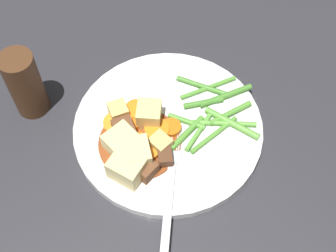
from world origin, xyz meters
TOP-DOWN VIEW (x-y plane):
  - ground_plane at (0.00, 0.00)m, footprint 3.00×3.00m
  - dinner_plate at (0.00, 0.00)m, footprint 0.25×0.25m
  - stew_sauce at (0.05, -0.00)m, footprint 0.11×0.11m
  - carrot_slice_0 at (0.02, -0.00)m, footprint 0.04×0.04m
  - carrot_slice_1 at (0.05, -0.00)m, footprint 0.04×0.04m
  - carrot_slice_2 at (0.04, -0.03)m, footprint 0.04×0.04m
  - carrot_slice_3 at (0.06, -0.04)m, footprint 0.04×0.04m
  - carrot_slice_4 at (0.04, 0.01)m, footprint 0.05×0.05m
  - carrot_slice_5 at (0.00, 0.01)m, footprint 0.03×0.03m
  - carrot_slice_6 at (0.02, -0.04)m, footprint 0.03×0.03m
  - potato_chunk_0 at (0.04, -0.05)m, footprint 0.03×0.03m
  - potato_chunk_1 at (0.08, 0.03)m, footprint 0.05×0.05m
  - potato_chunk_2 at (0.07, -0.01)m, footprint 0.04×0.04m
  - potato_chunk_3 at (0.06, 0.02)m, footprint 0.04×0.04m
  - potato_chunk_4 at (0.02, -0.02)m, footprint 0.04×0.04m
  - potato_chunk_5 at (0.03, 0.02)m, footprint 0.03×0.03m
  - meat_chunk_0 at (0.03, 0.04)m, footprint 0.03×0.03m
  - meat_chunk_1 at (0.06, -0.02)m, footprint 0.03×0.04m
  - meat_chunk_2 at (0.06, 0.04)m, footprint 0.03×0.03m
  - green_bean_0 at (-0.01, 0.03)m, footprint 0.07×0.02m
  - green_bean_1 at (-0.06, 0.04)m, footprint 0.07×0.06m
  - green_bean_2 at (-0.07, 0.05)m, footprint 0.04×0.08m
  - green_bean_3 at (-0.09, 0.01)m, footprint 0.08×0.02m
  - green_bean_4 at (-0.08, 0.03)m, footprint 0.07×0.01m
  - green_bean_5 at (-0.04, 0.05)m, footprint 0.08×0.01m
  - green_bean_6 at (-0.08, -0.02)m, footprint 0.08×0.02m
  - green_bean_7 at (-0.08, -0.02)m, footprint 0.05×0.07m
  - green_bean_8 at (-0.02, 0.01)m, footprint 0.03×0.05m
  - green_bean_9 at (-0.03, 0.03)m, footprint 0.07×0.03m
  - green_bean_10 at (-0.06, 0.00)m, footprint 0.05×0.03m
  - fork at (0.04, 0.07)m, footprint 0.13×0.14m
  - pepper_mill at (0.13, -0.14)m, footprint 0.04×0.04m

SIDE VIEW (x-z plane):
  - ground_plane at x=0.00m, z-range 0.00..0.00m
  - dinner_plate at x=0.00m, z-range 0.00..0.01m
  - stew_sauce at x=0.05m, z-range 0.01..0.02m
  - fork at x=0.04m, z-range 0.01..0.02m
  - green_bean_6 at x=-0.08m, z-range 0.01..0.02m
  - green_bean_5 at x=-0.04m, z-range 0.01..0.02m
  - green_bean_9 at x=-0.03m, z-range 0.01..0.02m
  - green_bean_1 at x=-0.06m, z-range 0.01..0.02m
  - green_bean_8 at x=-0.02m, z-range 0.01..0.02m
  - green_bean_7 at x=-0.08m, z-range 0.01..0.02m
  - green_bean_4 at x=-0.08m, z-range 0.01..0.02m
  - green_bean_10 at x=-0.06m, z-range 0.01..0.02m
  - green_bean_0 at x=-0.01m, z-range 0.01..0.02m
  - green_bean_3 at x=-0.09m, z-range 0.01..0.02m
  - green_bean_2 at x=-0.07m, z-range 0.01..0.02m
  - carrot_slice_1 at x=0.05m, z-range 0.01..0.02m
  - carrot_slice_4 at x=0.04m, z-range 0.01..0.02m
  - carrot_slice_5 at x=0.00m, z-range 0.01..0.02m
  - carrot_slice_2 at x=0.04m, z-range 0.01..0.02m
  - carrot_slice_0 at x=0.02m, z-range 0.01..0.02m
  - carrot_slice_3 at x=0.06m, z-range 0.01..0.02m
  - carrot_slice_6 at x=0.02m, z-range 0.01..0.02m
  - meat_chunk_0 at x=0.03m, z-range 0.01..0.03m
  - potato_chunk_5 at x=0.03m, z-range 0.01..0.03m
  - meat_chunk_2 at x=0.06m, z-range 0.01..0.03m
  - potato_chunk_0 at x=0.04m, z-range 0.01..0.03m
  - meat_chunk_1 at x=0.06m, z-range 0.01..0.04m
  - potato_chunk_2 at x=0.07m, z-range 0.01..0.04m
  - potato_chunk_4 at x=0.02m, z-range 0.01..0.04m
  - potato_chunk_1 at x=0.08m, z-range 0.01..0.04m
  - potato_chunk_3 at x=0.06m, z-range 0.01..0.05m
  - pepper_mill at x=0.13m, z-range 0.00..0.10m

